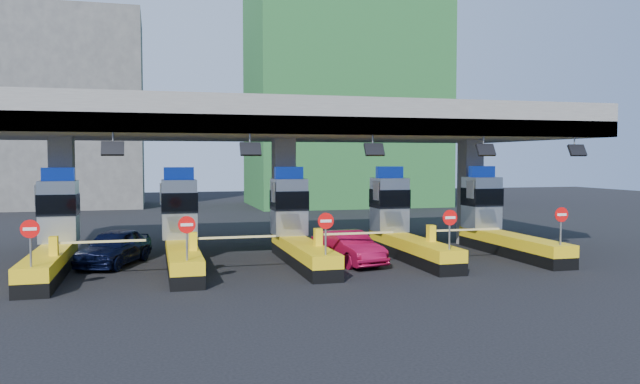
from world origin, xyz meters
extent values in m
plane|color=black|center=(0.00, 0.00, 0.00)|extent=(120.00, 120.00, 0.00)
cube|color=slate|center=(0.00, 3.00, 6.25)|extent=(28.00, 12.00, 1.50)
cube|color=#4C4C49|center=(0.00, -2.70, 5.85)|extent=(28.00, 0.60, 0.70)
cube|color=slate|center=(-10.00, 3.00, 2.75)|extent=(1.00, 1.00, 5.50)
cube|color=slate|center=(0.00, 3.00, 2.75)|extent=(1.00, 1.00, 5.50)
cube|color=slate|center=(10.00, 3.00, 2.75)|extent=(1.00, 1.00, 5.50)
cylinder|color=slate|center=(-7.50, -2.70, 5.25)|extent=(0.06, 0.06, 0.50)
cube|color=black|center=(-7.50, -2.90, 4.90)|extent=(0.80, 0.38, 0.54)
cylinder|color=slate|center=(-2.50, -2.70, 5.25)|extent=(0.06, 0.06, 0.50)
cube|color=black|center=(-2.50, -2.90, 4.90)|extent=(0.80, 0.38, 0.54)
cylinder|color=slate|center=(2.50, -2.70, 5.25)|extent=(0.06, 0.06, 0.50)
cube|color=black|center=(2.50, -2.90, 4.90)|extent=(0.80, 0.38, 0.54)
cylinder|color=slate|center=(7.50, -2.70, 5.25)|extent=(0.06, 0.06, 0.50)
cube|color=black|center=(7.50, -2.90, 4.90)|extent=(0.80, 0.38, 0.54)
cylinder|color=slate|center=(12.00, -2.70, 5.25)|extent=(0.06, 0.06, 0.50)
cube|color=black|center=(12.00, -2.90, 4.90)|extent=(0.80, 0.38, 0.54)
cube|color=black|center=(-10.00, -1.00, 0.25)|extent=(1.20, 8.00, 0.50)
cube|color=#E5B70C|center=(-10.00, -1.00, 0.75)|extent=(1.20, 8.00, 0.50)
cube|color=#9EA3A8|center=(-10.00, 1.80, 2.30)|extent=(1.50, 1.50, 2.60)
cube|color=black|center=(-10.00, 1.78, 2.60)|extent=(1.56, 1.56, 0.90)
cube|color=#0C2DBF|center=(-10.00, 1.80, 3.88)|extent=(1.30, 0.35, 0.55)
cube|color=white|center=(-10.80, 1.50, 3.00)|extent=(0.06, 0.70, 0.90)
cylinder|color=slate|center=(-10.00, -4.60, 1.65)|extent=(0.07, 0.07, 1.30)
cylinder|color=red|center=(-10.00, -4.63, 2.25)|extent=(0.60, 0.04, 0.60)
cube|color=white|center=(-10.00, -4.65, 2.25)|extent=(0.42, 0.02, 0.10)
cube|color=#E5B70C|center=(-9.65, -2.20, 1.35)|extent=(0.30, 0.35, 0.70)
cube|color=white|center=(-8.00, -2.20, 1.45)|extent=(3.20, 0.08, 0.08)
cube|color=black|center=(-5.00, -1.00, 0.25)|extent=(1.20, 8.00, 0.50)
cube|color=#E5B70C|center=(-5.00, -1.00, 0.75)|extent=(1.20, 8.00, 0.50)
cube|color=#9EA3A8|center=(-5.00, 1.80, 2.30)|extent=(1.50, 1.50, 2.60)
cube|color=black|center=(-5.00, 1.78, 2.60)|extent=(1.56, 1.56, 0.90)
cube|color=#0C2DBF|center=(-5.00, 1.80, 3.88)|extent=(1.30, 0.35, 0.55)
cube|color=white|center=(-5.80, 1.50, 3.00)|extent=(0.06, 0.70, 0.90)
cylinder|color=slate|center=(-5.00, -4.60, 1.65)|extent=(0.07, 0.07, 1.30)
cylinder|color=red|center=(-5.00, -4.63, 2.25)|extent=(0.60, 0.04, 0.60)
cube|color=white|center=(-5.00, -4.65, 2.25)|extent=(0.42, 0.02, 0.10)
cube|color=#E5B70C|center=(-4.65, -2.20, 1.35)|extent=(0.30, 0.35, 0.70)
cube|color=white|center=(-3.00, -2.20, 1.45)|extent=(3.20, 0.08, 0.08)
cube|color=black|center=(0.00, -1.00, 0.25)|extent=(1.20, 8.00, 0.50)
cube|color=#E5B70C|center=(0.00, -1.00, 0.75)|extent=(1.20, 8.00, 0.50)
cube|color=#9EA3A8|center=(0.00, 1.80, 2.30)|extent=(1.50, 1.50, 2.60)
cube|color=black|center=(0.00, 1.78, 2.60)|extent=(1.56, 1.56, 0.90)
cube|color=#0C2DBF|center=(0.00, 1.80, 3.88)|extent=(1.30, 0.35, 0.55)
cube|color=white|center=(-0.80, 1.50, 3.00)|extent=(0.06, 0.70, 0.90)
cylinder|color=slate|center=(0.00, -4.60, 1.65)|extent=(0.07, 0.07, 1.30)
cylinder|color=red|center=(0.00, -4.63, 2.25)|extent=(0.60, 0.04, 0.60)
cube|color=white|center=(0.00, -4.65, 2.25)|extent=(0.42, 0.02, 0.10)
cube|color=#E5B70C|center=(0.35, -2.20, 1.35)|extent=(0.30, 0.35, 0.70)
cube|color=white|center=(2.00, -2.20, 1.45)|extent=(3.20, 0.08, 0.08)
cube|color=black|center=(5.00, -1.00, 0.25)|extent=(1.20, 8.00, 0.50)
cube|color=#E5B70C|center=(5.00, -1.00, 0.75)|extent=(1.20, 8.00, 0.50)
cube|color=#9EA3A8|center=(5.00, 1.80, 2.30)|extent=(1.50, 1.50, 2.60)
cube|color=black|center=(5.00, 1.78, 2.60)|extent=(1.56, 1.56, 0.90)
cube|color=#0C2DBF|center=(5.00, 1.80, 3.88)|extent=(1.30, 0.35, 0.55)
cube|color=white|center=(4.20, 1.50, 3.00)|extent=(0.06, 0.70, 0.90)
cylinder|color=slate|center=(5.00, -4.60, 1.65)|extent=(0.07, 0.07, 1.30)
cylinder|color=red|center=(5.00, -4.63, 2.25)|extent=(0.60, 0.04, 0.60)
cube|color=white|center=(5.00, -4.65, 2.25)|extent=(0.42, 0.02, 0.10)
cube|color=#E5B70C|center=(5.35, -2.20, 1.35)|extent=(0.30, 0.35, 0.70)
cube|color=white|center=(7.00, -2.20, 1.45)|extent=(3.20, 0.08, 0.08)
cube|color=black|center=(10.00, -1.00, 0.25)|extent=(1.20, 8.00, 0.50)
cube|color=#E5B70C|center=(10.00, -1.00, 0.75)|extent=(1.20, 8.00, 0.50)
cube|color=#9EA3A8|center=(10.00, 1.80, 2.30)|extent=(1.50, 1.50, 2.60)
cube|color=black|center=(10.00, 1.78, 2.60)|extent=(1.56, 1.56, 0.90)
cube|color=#0C2DBF|center=(10.00, 1.80, 3.88)|extent=(1.30, 0.35, 0.55)
cube|color=white|center=(9.20, 1.50, 3.00)|extent=(0.06, 0.70, 0.90)
cylinder|color=slate|center=(10.00, -4.60, 1.65)|extent=(0.07, 0.07, 1.30)
cylinder|color=red|center=(10.00, -4.63, 2.25)|extent=(0.60, 0.04, 0.60)
cube|color=white|center=(10.00, -4.65, 2.25)|extent=(0.42, 0.02, 0.10)
cube|color=#E5B70C|center=(10.35, -2.20, 1.35)|extent=(0.30, 0.35, 0.70)
cube|color=white|center=(12.00, -2.20, 1.45)|extent=(3.20, 0.08, 0.08)
cube|color=#1E5926|center=(12.00, 32.00, 14.00)|extent=(18.00, 12.00, 28.00)
cube|color=#4C4C49|center=(-14.00, 36.00, 9.00)|extent=(14.00, 10.00, 18.00)
imported|color=black|center=(-7.74, 1.13, 0.77)|extent=(3.41, 4.88, 1.54)
imported|color=maroon|center=(1.98, -1.13, 0.71)|extent=(2.36, 4.52, 1.42)
camera|label=1|loc=(-6.10, -26.56, 4.54)|focal=35.00mm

